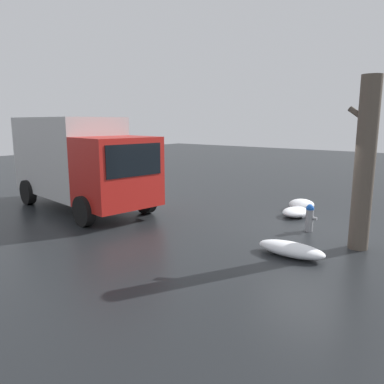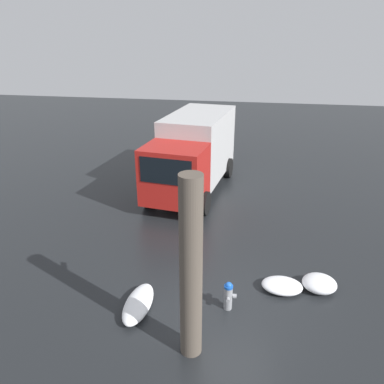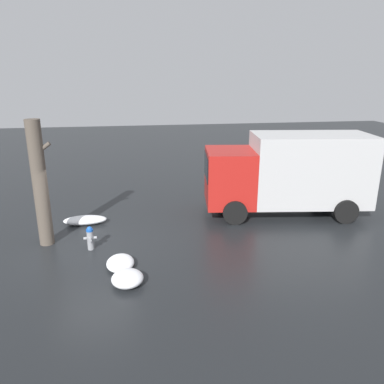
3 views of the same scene
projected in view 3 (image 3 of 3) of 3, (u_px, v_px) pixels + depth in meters
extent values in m
plane|color=black|center=(91.00, 249.00, 11.92)|extent=(60.00, 60.00, 0.00)
cylinder|color=gray|center=(90.00, 240.00, 11.83)|extent=(0.21, 0.21, 0.62)
cylinder|color=blue|center=(90.00, 230.00, 11.72)|extent=(0.22, 0.22, 0.07)
sphere|color=blue|center=(89.00, 229.00, 11.71)|extent=(0.18, 0.18, 0.18)
cylinder|color=gray|center=(90.00, 240.00, 11.66)|extent=(0.12, 0.11, 0.11)
cylinder|color=gray|center=(95.00, 238.00, 11.84)|extent=(0.10, 0.10, 0.09)
cylinder|color=gray|center=(85.00, 238.00, 11.77)|extent=(0.10, 0.10, 0.09)
cylinder|color=brown|center=(40.00, 184.00, 11.71)|extent=(0.46, 0.46, 4.05)
cylinder|color=brown|center=(43.00, 148.00, 11.40)|extent=(0.52, 0.13, 0.42)
cube|color=red|center=(230.00, 177.00, 14.55)|extent=(2.08, 2.47, 2.11)
cube|color=black|center=(206.00, 167.00, 14.40)|extent=(0.28, 1.88, 0.93)
cube|color=#BCBCBC|center=(310.00, 169.00, 14.54)|extent=(4.69, 2.81, 2.71)
cylinder|color=black|center=(235.00, 212.00, 13.79)|extent=(0.93, 0.39, 0.90)
cylinder|color=black|center=(228.00, 194.00, 15.94)|extent=(0.93, 0.39, 0.90)
cylinder|color=black|center=(346.00, 211.00, 13.90)|extent=(0.93, 0.39, 0.90)
cylinder|color=black|center=(324.00, 193.00, 16.05)|extent=(0.93, 0.39, 0.90)
ellipsoid|color=white|center=(85.00, 220.00, 13.86)|extent=(1.57, 0.64, 0.32)
ellipsoid|color=white|center=(127.00, 278.00, 9.85)|extent=(0.84, 0.90, 0.38)
ellipsoid|color=white|center=(120.00, 263.00, 10.74)|extent=(0.79, 1.07, 0.29)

